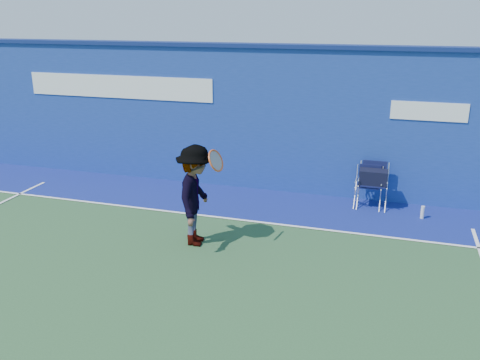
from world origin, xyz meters
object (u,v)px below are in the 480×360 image
(directors_chair_left, at_px, (368,194))
(tennis_player, at_px, (196,195))
(directors_chair_right, at_px, (373,189))
(water_bottle, at_px, (422,213))

(directors_chair_left, bearing_deg, tennis_player, -135.97)
(directors_chair_right, bearing_deg, water_bottle, -19.31)
(directors_chair_left, height_order, directors_chair_right, directors_chair_right)
(directors_chair_left, xyz_separation_m, water_bottle, (1.03, -0.34, -0.13))
(directors_chair_right, xyz_separation_m, tennis_player, (-2.71, -2.53, 0.47))
(water_bottle, bearing_deg, directors_chair_left, 161.64)
(directors_chair_left, distance_m, directors_chair_right, 0.14)
(water_bottle, distance_m, tennis_player, 4.33)
(directors_chair_left, xyz_separation_m, tennis_player, (-2.63, -2.54, 0.59))
(directors_chair_right, relative_size, tennis_player, 0.53)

